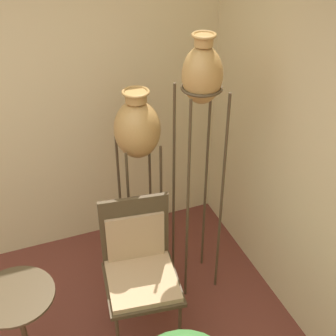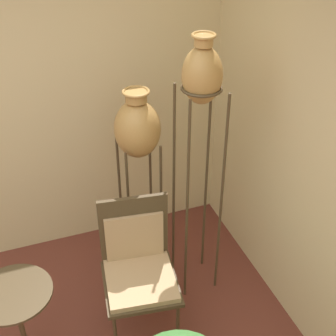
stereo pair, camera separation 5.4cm
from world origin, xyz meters
TOP-DOWN VIEW (x-y plane):
  - vase_stand_tall at (1.45, 1.11)m, footprint 0.29×0.29m
  - vase_stand_medium at (1.08, 1.37)m, footprint 0.33×0.33m
  - chair at (0.90, 0.85)m, footprint 0.57×0.57m
  - side_table at (0.07, 0.74)m, footprint 0.49×0.49m

SIDE VIEW (x-z plane):
  - side_table at x=0.07m, z-range 0.17..0.90m
  - chair at x=0.90m, z-range 0.08..1.14m
  - vase_stand_medium at x=1.08m, z-range 0.51..2.17m
  - vase_stand_tall at x=1.45m, z-range 0.69..2.77m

